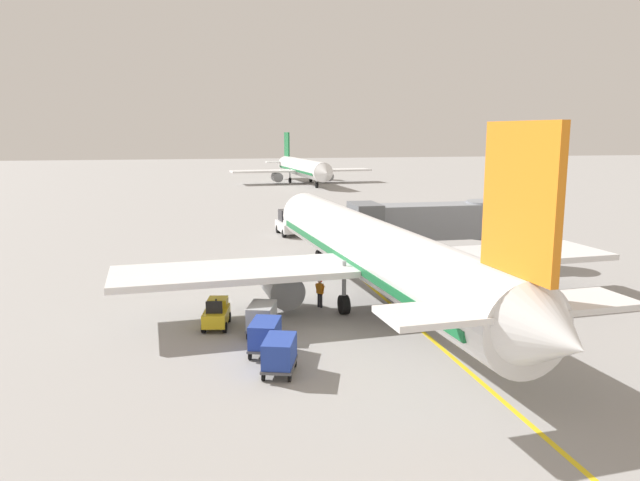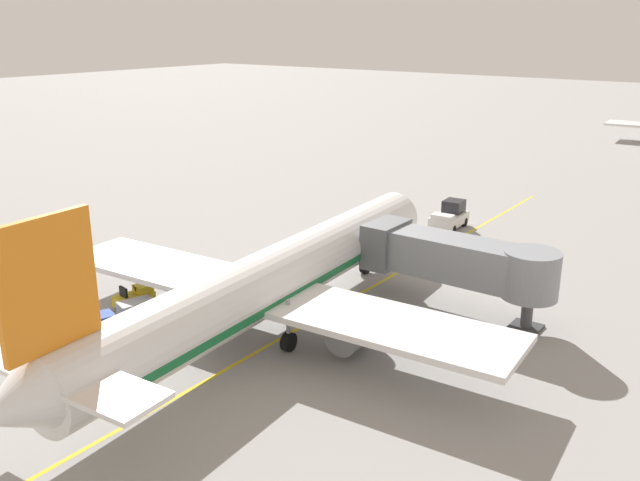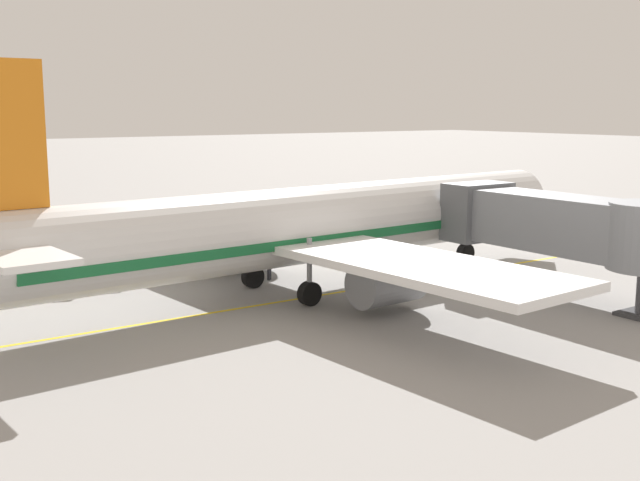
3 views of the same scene
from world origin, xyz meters
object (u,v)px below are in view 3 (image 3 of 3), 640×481
Objects in this scene: jet_bridge at (558,224)px; safety_cone_nose_right at (344,242)px; baggage_tug_lead at (176,254)px; baggage_cart_second_in_train at (112,264)px; baggage_cart_third_in_train at (65,271)px; pushback_tractor at (615,223)px; safety_cone_nose_left at (398,250)px; ground_crew_wing_walker at (269,262)px; baggage_cart_front at (165,259)px; parked_airliner at (308,227)px.

jet_bridge is 16.94m from safety_cone_nose_right.
baggage_cart_second_in_train is (2.07, -4.48, 0.24)m from baggage_tug_lead.
baggage_cart_third_in_train is (-14.41, -18.91, -2.50)m from jet_bridge.
pushback_tractor reaches higher than safety_cone_nose_right.
safety_cone_nose_left is at bearing 83.95° from baggage_cart_third_in_train.
safety_cone_nose_right is (-5.97, 9.21, -0.66)m from ground_crew_wing_walker.
baggage_cart_second_in_train is 17.27m from safety_cone_nose_left.
baggage_cart_third_in_train is at bearing -127.30° from jet_bridge.
baggage_tug_lead is (-8.43, -28.37, -0.39)m from pushback_tractor.
safety_cone_nose_right is (-2.23, 18.64, -0.66)m from baggage_cart_third_in_train.
ground_crew_wing_walker is 10.32m from safety_cone_nose_left.
jet_bridge is at bearing -3.14° from safety_cone_nose_left.
jet_bridge is 21.39× the size of safety_cone_nose_right.
jet_bridge reaches higher than baggage_tug_lead.
safety_cone_nose_left is (-1.67, 10.17, -0.66)m from ground_crew_wing_walker.
ground_crew_wing_walker is at bearing 68.35° from baggage_cart_third_in_train.
baggage_cart_front is 5.04× the size of safety_cone_nose_right.
baggage_cart_front reaches higher than safety_cone_nose_left.
baggage_cart_second_in_train is (-0.16, -2.80, 0.00)m from baggage_cart_front.
jet_bridge is 18.59m from pushback_tractor.
baggage_cart_third_in_train is at bearing -99.70° from pushback_tractor.
jet_bridge is at bearing 51.07° from parked_airliner.
baggage_cart_third_in_train is (0.33, -2.50, 0.00)m from baggage_cart_second_in_train.
baggage_cart_third_in_train is (-6.98, -9.72, -2.24)m from parked_airliner.
jet_bridge reaches higher than safety_cone_nose_right.
safety_cone_nose_left is (-4.91, 9.87, -2.90)m from parked_airliner.
baggage_cart_third_in_train is 5.04× the size of safety_cone_nose_left.
baggage_cart_second_in_train is at bearing -120.43° from ground_crew_wing_walker.
baggage_cart_front is (2.23, -1.68, 0.24)m from baggage_tug_lead.
baggage_cart_second_in_train is at bearing -93.30° from baggage_cart_front.
baggage_cart_second_in_train is 2.52m from baggage_cart_third_in_train.
parked_airliner is at bearing 54.32° from baggage_cart_third_in_train.
jet_bridge is 12.75m from safety_cone_nose_left.
safety_cone_nose_left is (2.40, 17.09, -0.66)m from baggage_cart_second_in_train.
pushback_tractor is 7.71× the size of safety_cone_nose_right.
pushback_tractor is 1.70× the size of baggage_tug_lead.
jet_bridge reaches higher than ground_crew_wing_walker.
baggage_cart_second_in_train is (-14.73, -16.41, -2.50)m from jet_bridge.
baggage_cart_third_in_train is 10.14m from ground_crew_wing_walker.
safety_cone_nose_left is at bearing 116.42° from parked_airliner.
ground_crew_wing_walker is (6.13, 2.44, 0.24)m from baggage_tug_lead.
safety_cone_nose_right is (-2.07, 13.33, -0.66)m from baggage_cart_front.
baggage_tug_lead reaches higher than baggage_cart_front.
jet_bridge is 4.25× the size of baggage_cart_front.
pushback_tractor is 16.27m from safety_cone_nose_left.
pushback_tractor is 30.68m from baggage_cart_front.
pushback_tractor is 7.71× the size of safety_cone_nose_left.
safety_cone_nose_left is 1.00× the size of safety_cone_nose_right.
baggage_cart_third_in_train is 1.76× the size of ground_crew_wing_walker.
baggage_tug_lead is 6.60m from ground_crew_wing_walker.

